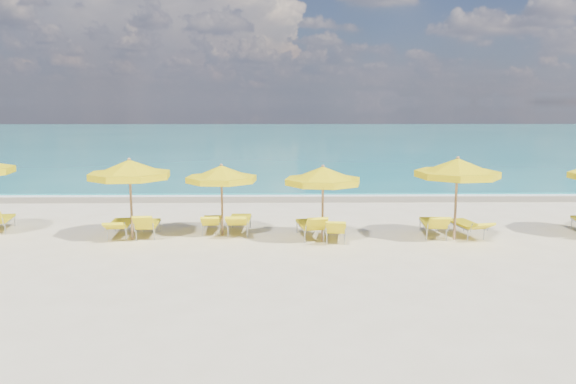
{
  "coord_description": "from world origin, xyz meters",
  "views": [
    {
      "loc": [
        -0.26,
        -16.95,
        4.16
      ],
      "look_at": [
        0.0,
        1.5,
        1.2
      ],
      "focal_mm": 35.0,
      "sensor_mm": 36.0,
      "label": 1
    }
  ],
  "objects": [
    {
      "name": "lounger_3_left",
      "position": [
        -2.48,
        0.84,
        0.22
      ],
      "size": [
        0.71,
        1.84,
        0.74
      ],
      "rotation": [
        0.0,
        0.0,
        0.07
      ],
      "color": "#A5A8AD",
      "rests_on": "ground"
    },
    {
      "name": "wet_sand_band",
      "position": [
        0.0,
        7.4,
        0.0
      ],
      "size": [
        120.0,
        2.6,
        0.01
      ],
      "primitive_type": "cube",
      "color": "tan",
      "rests_on": "ground"
    },
    {
      "name": "umbrella_4",
      "position": [
        1.01,
        -0.49,
        1.99
      ],
      "size": [
        2.73,
        2.73,
        2.34
      ],
      "rotation": [
        0.0,
        0.0,
        0.21
      ],
      "color": "#A47752",
      "rests_on": "ground"
    },
    {
      "name": "umbrella_5",
      "position": [
        5.06,
        -0.32,
        2.19
      ],
      "size": [
        3.04,
        3.04,
        2.57
      ],
      "rotation": [
        0.0,
        0.0,
        -0.23
      ],
      "color": "#A47752",
      "rests_on": "ground"
    },
    {
      "name": "umbrella_3",
      "position": [
        -2.09,
        0.38,
        1.94
      ],
      "size": [
        2.8,
        2.8,
        2.28
      ],
      "rotation": [
        0.0,
        0.0,
        0.29
      ],
      "color": "#A47752",
      "rests_on": "ground"
    },
    {
      "name": "lounger_5_left",
      "position": [
        4.54,
        0.17,
        0.24
      ],
      "size": [
        0.81,
        2.0,
        0.86
      ],
      "rotation": [
        0.0,
        0.0,
        -0.09
      ],
      "color": "#A5A8AD",
      "rests_on": "ground"
    },
    {
      "name": "ocean",
      "position": [
        0.0,
        48.0,
        0.0
      ],
      "size": [
        120.0,
        80.0,
        0.3
      ],
      "primitive_type": "cube",
      "color": "#167A7D",
      "rests_on": "ground"
    },
    {
      "name": "foam_line",
      "position": [
        0.0,
        8.2,
        0.0
      ],
      "size": [
        120.0,
        1.2,
        0.03
      ],
      "primitive_type": "cube",
      "color": "white",
      "rests_on": "ground"
    },
    {
      "name": "lounger_1_right",
      "position": [
        -9.4,
        1.09,
        0.23
      ],
      "size": [
        0.94,
        1.86,
        0.86
      ],
      "rotation": [
        0.0,
        0.0,
        0.2
      ],
      "color": "#A5A8AD",
      "rests_on": "ground"
    },
    {
      "name": "lounger_2_right",
      "position": [
        -4.4,
        0.27,
        0.23
      ],
      "size": [
        0.72,
        1.79,
        0.87
      ],
      "rotation": [
        0.0,
        0.0,
        0.07
      ],
      "color": "#A5A8AD",
      "rests_on": "ground"
    },
    {
      "name": "lounger_2_left",
      "position": [
        -5.29,
        0.31,
        0.23
      ],
      "size": [
        0.8,
        2.0,
        0.7
      ],
      "rotation": [
        0.0,
        0.0,
        0.09
      ],
      "color": "#A5A8AD",
      "rests_on": "ground"
    },
    {
      "name": "ground_plane",
      "position": [
        0.0,
        0.0,
        0.0
      ],
      "size": [
        120.0,
        120.0,
        0.0
      ],
      "primitive_type": "plane",
      "color": "beige"
    },
    {
      "name": "lounger_5_right",
      "position": [
        5.59,
        0.14,
        0.22
      ],
      "size": [
        0.96,
        1.98,
        0.68
      ],
      "rotation": [
        0.0,
        0.0,
        0.2
      ],
      "color": "#A5A8AD",
      "rests_on": "ground"
    },
    {
      "name": "lounger_3_right",
      "position": [
        -1.57,
        0.71,
        0.25
      ],
      "size": [
        0.72,
        2.09,
        0.8
      ],
      "rotation": [
        0.0,
        0.0,
        -0.02
      ],
      "color": "#A5A8AD",
      "rests_on": "ground"
    },
    {
      "name": "whitecap_far",
      "position": [
        8.0,
        24.0,
        0.0
      ],
      "size": [
        18.0,
        0.3,
        0.05
      ],
      "primitive_type": "cube",
      "color": "white",
      "rests_on": "ground"
    },
    {
      "name": "whitecap_near",
      "position": [
        -6.0,
        17.0,
        0.0
      ],
      "size": [
        14.0,
        0.36,
        0.05
      ],
      "primitive_type": "cube",
      "color": "white",
      "rests_on": "ground"
    },
    {
      "name": "lounger_4_right",
      "position": [
        1.45,
        -0.32,
        0.22
      ],
      "size": [
        0.81,
        1.81,
        0.82
      ],
      "rotation": [
        0.0,
        0.0,
        -0.13
      ],
      "color": "#A5A8AD",
      "rests_on": "ground"
    },
    {
      "name": "umbrella_2",
      "position": [
        -4.79,
        -0.15,
        2.15
      ],
      "size": [
        3.09,
        3.09,
        2.52
      ],
      "rotation": [
        0.0,
        0.0,
        -0.29
      ],
      "color": "#A47752",
      "rests_on": "ground"
    },
    {
      "name": "lounger_4_left",
      "position": [
        0.67,
        0.03,
        0.24
      ],
      "size": [
        0.93,
        1.97,
        0.88
      ],
      "rotation": [
        0.0,
        0.0,
        0.16
      ],
      "color": "#A5A8AD",
      "rests_on": "ground"
    }
  ]
}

